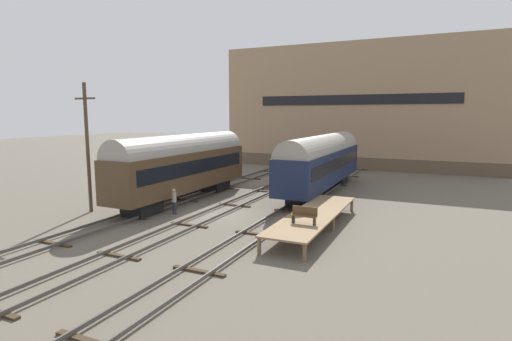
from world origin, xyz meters
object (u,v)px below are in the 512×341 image
Objects in this scene: train_car_brown at (183,163)px; bench at (304,214)px; person_worker at (174,199)px; utility_pole at (88,146)px; train_car_navy at (322,160)px.

train_car_brown is 13.29m from bench.
bench is 10.05m from person_worker.
utility_pole is at bearing -123.38° from train_car_brown.
train_car_brown is at bearing 154.11° from bench.
train_car_brown is at bearing -139.49° from train_car_navy.
utility_pole is (-3.83, -5.81, 1.63)m from train_car_brown.
train_car_brown is (-9.11, -7.78, 0.12)m from train_car_navy.
train_car_brown reaches higher than bench.
utility_pole is at bearing -133.59° from train_car_navy.
train_car_navy is at bearing 58.82° from person_worker.
bench is (2.76, -13.55, -1.46)m from train_car_navy.
bench is at bearing -25.89° from train_car_brown.
bench is at bearing -10.20° from person_worker.
train_car_brown is 10.81× the size of bench.
train_car_navy is 18.85m from utility_pole.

